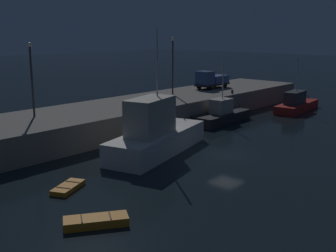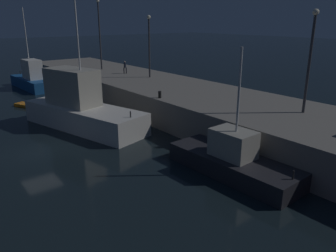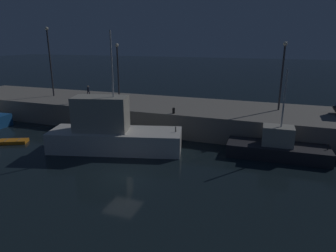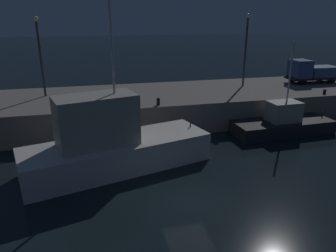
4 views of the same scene
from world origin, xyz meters
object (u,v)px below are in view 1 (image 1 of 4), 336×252
dinghy_orange_near (68,187)px  lamp_post_central (173,61)px  fishing_boat_blue (156,134)px  fishing_boat_white (296,104)px  fishing_boat_orange (221,115)px  bollard_west (146,107)px  rowboat_white_mid (96,221)px  lamp_post_east (31,73)px  bollard_central (232,92)px  utility_truck (211,80)px

dinghy_orange_near → lamp_post_central: lamp_post_central is taller
fishing_boat_blue → fishing_boat_white: 27.76m
fishing_boat_blue → fishing_boat_white: (27.74, 0.15, -0.80)m
fishing_boat_blue → fishing_boat_orange: (14.71, 3.34, -0.85)m
fishing_boat_white → dinghy_orange_near: bearing=-177.2°
fishing_boat_blue → bollard_west: fishing_boat_blue is taller
lamp_post_central → rowboat_white_mid: bearing=-145.7°
lamp_post_east → rowboat_white_mid: bearing=-111.6°
lamp_post_central → bollard_central: (5.85, -5.28, -4.06)m
fishing_boat_blue → bollard_central: (20.47, 5.74, 1.12)m
lamp_post_central → fishing_boat_blue: bearing=-143.0°
rowboat_white_mid → lamp_post_central: (27.21, 18.54, 6.67)m
dinghy_orange_near → lamp_post_east: size_ratio=0.43×
dinghy_orange_near → lamp_post_east: (5.23, 12.88, 6.61)m
fishing_boat_white → utility_truck: size_ratio=1.74×
fishing_boat_orange → lamp_post_east: size_ratio=1.25×
dinghy_orange_near → bollard_west: (14.71, 7.27, 2.76)m
fishing_boat_blue → bollard_central: fishing_boat_blue is taller
lamp_post_east → bollard_central: lamp_post_east is taller
utility_truck → bollard_central: bearing=-112.8°
fishing_boat_white → lamp_post_east: 35.24m
fishing_boat_white → fishing_boat_blue: bearing=-179.7°
fishing_boat_white → utility_truck: (-5.17, 10.61, 2.93)m
rowboat_white_mid → lamp_post_central: 33.59m
bollard_west → bollard_central: size_ratio=1.33×
lamp_post_east → utility_truck: bearing=-0.8°
utility_truck → fishing_boat_white: bearing=-64.0°
rowboat_white_mid → bollard_west: bollard_west is taller
dinghy_orange_near → utility_truck: (33.02, 12.49, 3.70)m
lamp_post_central → utility_truck: lamp_post_central is taller
bollard_central → lamp_post_east: bearing=168.1°
fishing_boat_blue → utility_truck: fishing_boat_blue is taller
fishing_boat_orange → rowboat_white_mid: (-27.30, -10.86, -0.65)m
lamp_post_central → lamp_post_east: bearing=179.6°
fishing_boat_white → lamp_post_east: lamp_post_east is taller
lamp_post_central → bollard_west: bearing=-152.1°
rowboat_white_mid → bollard_west: 21.49m
lamp_post_east → bollard_central: size_ratio=15.49×
fishing_boat_white → bollard_central: fishing_boat_white is taller
utility_truck → bollard_central: size_ratio=12.53×
fishing_boat_white → fishing_boat_orange: fishing_boat_orange is taller
fishing_boat_white → fishing_boat_orange: 13.42m
fishing_boat_orange → utility_truck: (7.86, 7.42, 2.97)m
fishing_boat_blue → rowboat_white_mid: size_ratio=3.48×
lamp_post_central → utility_truck: 8.52m
utility_truck → fishing_boat_blue: bearing=-154.5°
fishing_boat_white → rowboat_white_mid: (-40.34, -7.67, -0.69)m
fishing_boat_orange → rowboat_white_mid: 29.39m
fishing_boat_white → bollard_west: bearing=167.1°
dinghy_orange_near → fishing_boat_orange: bearing=11.4°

